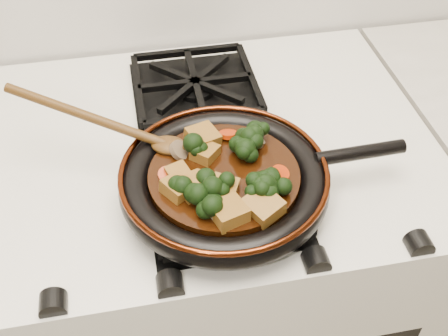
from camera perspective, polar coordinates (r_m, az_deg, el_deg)
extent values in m
cube|color=silver|center=(1.29, -1.19, -12.37)|extent=(0.76, 0.60, 0.90)
cylinder|color=black|center=(0.83, 0.00, -1.84)|extent=(0.28, 0.28, 0.01)
torus|color=black|center=(0.82, 0.00, -1.40)|extent=(0.31, 0.31, 0.04)
torus|color=#491B0A|center=(0.81, 0.00, -0.36)|extent=(0.31, 0.31, 0.01)
cylinder|color=black|center=(0.87, 13.67, 1.53)|extent=(0.14, 0.03, 0.02)
cylinder|color=black|center=(0.82, 0.00, -1.06)|extent=(0.22, 0.22, 0.02)
cube|color=brown|center=(0.78, -3.15, -1.87)|extent=(0.05, 0.05, 0.03)
cube|color=brown|center=(0.80, -4.59, -0.73)|extent=(0.04, 0.04, 0.02)
cube|color=brown|center=(0.85, -2.17, 3.08)|extent=(0.06, 0.06, 0.03)
cube|color=brown|center=(0.78, -0.06, -2.20)|extent=(0.05, 0.05, 0.02)
cube|color=brown|center=(0.78, -4.75, -2.07)|extent=(0.05, 0.05, 0.03)
cube|color=brown|center=(0.75, 0.50, -4.57)|extent=(0.05, 0.05, 0.03)
cube|color=brown|center=(0.83, -1.94, 1.53)|extent=(0.05, 0.05, 0.02)
cube|color=brown|center=(0.78, -1.47, -2.17)|extent=(0.06, 0.06, 0.03)
cube|color=brown|center=(0.76, 4.02, -3.89)|extent=(0.06, 0.06, 0.03)
cylinder|color=#A72604|center=(0.81, 5.66, -0.60)|extent=(0.03, 0.03, 0.02)
cylinder|color=#A72604|center=(0.80, -5.78, -0.71)|extent=(0.03, 0.03, 0.02)
cylinder|color=#A72604|center=(0.79, -2.69, -1.32)|extent=(0.03, 0.03, 0.01)
cylinder|color=#A72604|center=(0.87, 0.44, 3.43)|extent=(0.03, 0.03, 0.02)
cylinder|color=brown|center=(0.75, 0.50, -4.36)|extent=(0.04, 0.04, 0.02)
cylinder|color=brown|center=(0.75, -0.46, -4.36)|extent=(0.03, 0.03, 0.03)
cylinder|color=brown|center=(0.84, -4.53, 1.79)|extent=(0.04, 0.04, 0.03)
cylinder|color=brown|center=(0.85, 3.02, 2.80)|extent=(0.05, 0.05, 0.02)
ellipsoid|color=#492D0F|center=(0.85, -5.60, 2.30)|extent=(0.07, 0.06, 0.02)
cylinder|color=#492D0F|center=(0.87, -13.67, 5.12)|extent=(0.02, 0.02, 0.26)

